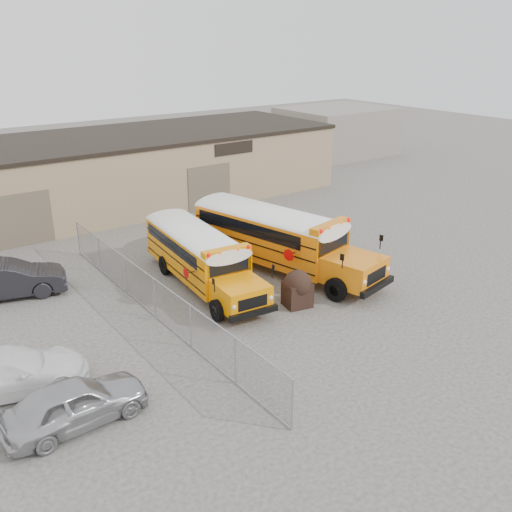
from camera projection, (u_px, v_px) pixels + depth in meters
ground at (312, 305)px, 24.85m from camera, size 120.00×120.00×0.00m
warehouse at (121, 169)px, 39.07m from camera, size 30.20×10.20×4.67m
chainlink_fence at (154, 298)px, 23.52m from camera, size 0.07×18.07×1.81m
distant_building_right at (337, 131)px, 55.23m from camera, size 10.00×8.00×4.40m
school_bus_left at (156, 221)px, 30.95m from camera, size 3.22×9.30×2.67m
school_bus_right at (191, 209)px, 32.16m from camera, size 4.77×10.85×3.09m
tarp_bundle at (297, 288)px, 24.54m from camera, size 1.27×1.21×1.65m
car_silver at (75, 403)px, 17.08m from camera, size 4.46×1.96×1.49m
car_white at (6, 372)px, 18.61m from camera, size 5.52×3.25×1.50m
car_dark at (7, 280)px, 25.40m from camera, size 5.33×3.01×1.66m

